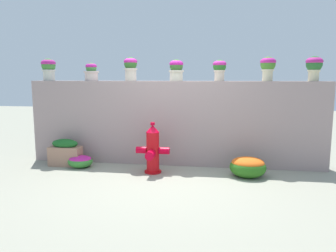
% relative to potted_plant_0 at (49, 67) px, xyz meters
% --- Properties ---
extents(ground_plane, '(24.00, 24.00, 0.00)m').
position_rel_potted_plant_0_xyz_m(ground_plane, '(2.51, -1.05, -1.85)').
color(ground_plane, gray).
extents(stone_wall, '(5.58, 0.35, 1.59)m').
position_rel_potted_plant_0_xyz_m(stone_wall, '(2.51, 0.00, -1.06)').
color(stone_wall, gray).
rests_on(stone_wall, ground).
extents(potted_plant_0, '(0.28, 0.28, 0.44)m').
position_rel_potted_plant_0_xyz_m(potted_plant_0, '(0.00, 0.00, 0.00)').
color(potted_plant_0, beige).
rests_on(potted_plant_0, stone_wall).
extents(potted_plant_1, '(0.30, 0.30, 0.35)m').
position_rel_potted_plant_0_xyz_m(potted_plant_1, '(0.88, 0.01, -0.08)').
color(potted_plant_1, beige).
rests_on(potted_plant_1, stone_wall).
extents(potted_plant_2, '(0.25, 0.25, 0.44)m').
position_rel_potted_plant_0_xyz_m(potted_plant_2, '(1.68, -0.03, 0.00)').
color(potted_plant_2, beige).
rests_on(potted_plant_2, stone_wall).
extents(potted_plant_3, '(0.28, 0.28, 0.40)m').
position_rel_potted_plant_0_xyz_m(potted_plant_3, '(2.55, -0.00, -0.04)').
color(potted_plant_3, beige).
rests_on(potted_plant_3, stone_wall).
extents(potted_plant_4, '(0.25, 0.25, 0.39)m').
position_rel_potted_plant_0_xyz_m(potted_plant_4, '(3.35, 0.00, -0.02)').
color(potted_plant_4, beige).
rests_on(potted_plant_4, stone_wall).
extents(potted_plant_5, '(0.28, 0.28, 0.43)m').
position_rel_potted_plant_0_xyz_m(potted_plant_5, '(4.20, 0.03, 0.01)').
color(potted_plant_5, beige).
rests_on(potted_plant_5, stone_wall).
extents(potted_plant_6, '(0.29, 0.29, 0.44)m').
position_rel_potted_plant_0_xyz_m(potted_plant_6, '(4.99, 0.02, 0.02)').
color(potted_plant_6, beige).
rests_on(potted_plant_6, stone_wall).
extents(fire_hydrant, '(0.59, 0.46, 0.89)m').
position_rel_potted_plant_0_xyz_m(fire_hydrant, '(2.23, -0.68, -1.45)').
color(fire_hydrant, red).
rests_on(fire_hydrant, ground).
extents(flower_bush_left, '(0.61, 0.55, 0.35)m').
position_rel_potted_plant_0_xyz_m(flower_bush_left, '(3.85, -0.65, -1.67)').
color(flower_bush_left, '#2A651A').
rests_on(flower_bush_left, ground).
extents(flower_bush_right, '(0.46, 0.41, 0.23)m').
position_rel_potted_plant_0_xyz_m(flower_bush_right, '(0.82, -0.53, -1.73)').
color(flower_bush_right, '#357F31').
rests_on(flower_bush_right, ground).
extents(planter_box, '(0.59, 0.27, 0.51)m').
position_rel_potted_plant_0_xyz_m(planter_box, '(0.50, -0.46, -1.61)').
color(planter_box, '#9E745D').
rests_on(planter_box, ground).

